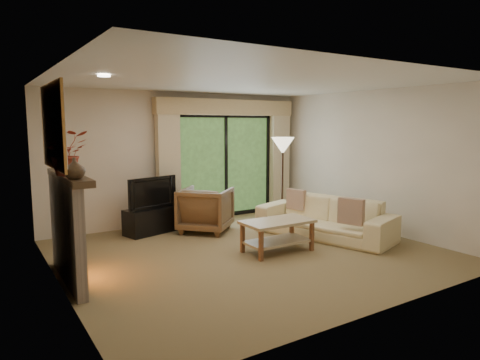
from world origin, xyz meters
TOP-DOWN VIEW (x-y plane):
  - floor at (0.00, 0.00)m, footprint 5.50×5.50m
  - ceiling at (0.00, 0.00)m, footprint 5.50×5.50m
  - wall_back at (0.00, 2.50)m, footprint 5.00×0.00m
  - wall_front at (0.00, -2.50)m, footprint 5.00×0.00m
  - wall_left at (-2.75, 0.00)m, footprint 0.00×5.00m
  - wall_right at (2.75, 0.00)m, footprint 0.00×5.00m
  - fireplace at (-2.63, 0.20)m, footprint 0.24×1.70m
  - mirror at (-2.71, 0.20)m, footprint 0.07×1.45m
  - sliding_door at (1.00, 2.45)m, footprint 2.26×0.10m
  - curtain_left at (-0.35, 2.34)m, footprint 0.45×0.18m
  - curtain_right at (2.35, 2.34)m, footprint 0.45×0.18m
  - cornice at (1.00, 2.36)m, footprint 3.20×0.24m
  - media_console at (-0.89, 1.95)m, footprint 1.01×0.65m
  - tv at (-0.89, 1.95)m, footprint 1.00×0.39m
  - armchair at (0.03, 1.54)m, footprint 1.26×1.25m
  - sofa at (1.61, 0.06)m, footprint 1.62×2.54m
  - pillow_near at (1.53, -0.62)m, footprint 0.24×0.44m
  - pillow_far at (1.53, 0.74)m, footprint 0.21×0.39m
  - coffee_table at (0.38, -0.19)m, footprint 1.11×0.61m
  - floor_lamp at (1.71, 1.40)m, footprint 0.58×0.58m
  - vase at (-2.61, -0.38)m, footprint 0.23×0.23m
  - branches at (-2.61, 0.04)m, footprint 0.55×0.50m

SIDE VIEW (x-z plane):
  - floor at x=0.00m, z-range 0.00..0.00m
  - media_console at x=-0.89m, z-range 0.00..0.47m
  - coffee_table at x=0.38m, z-range 0.00..0.50m
  - sofa at x=1.61m, z-range 0.00..0.69m
  - armchair at x=0.03m, z-range 0.00..0.82m
  - pillow_far at x=1.53m, z-range 0.39..0.77m
  - pillow_near at x=1.53m, z-range 0.37..0.80m
  - fireplace at x=-2.63m, z-range 0.00..1.37m
  - tv at x=-0.89m, z-range 0.47..1.04m
  - floor_lamp at x=1.71m, z-range 0.00..1.72m
  - sliding_door at x=1.00m, z-range 0.02..2.18m
  - curtain_left at x=-0.35m, z-range 0.02..2.38m
  - curtain_right at x=2.35m, z-range 0.02..2.38m
  - wall_back at x=0.00m, z-range -1.20..3.80m
  - wall_front at x=0.00m, z-range -1.20..3.80m
  - wall_left at x=-2.75m, z-range -1.20..3.80m
  - wall_right at x=2.75m, z-range -1.20..3.80m
  - vase at x=-2.61m, z-range 1.37..1.61m
  - branches at x=-2.61m, z-range 1.37..1.90m
  - mirror at x=-2.71m, z-range 1.44..2.46m
  - cornice at x=1.00m, z-range 2.16..2.48m
  - ceiling at x=0.00m, z-range 2.60..2.60m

